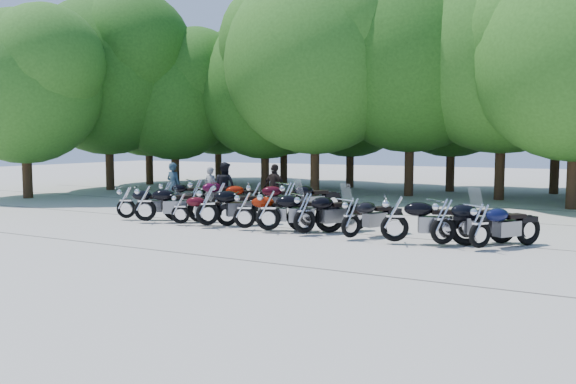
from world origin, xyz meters
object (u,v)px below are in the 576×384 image
at_px(motorcycle_3, 207,205).
at_px(motorcycle_6, 304,212).
at_px(motorcycle_1, 145,202).
at_px(rider_2, 275,188).
at_px(motorcycle_7, 351,216).
at_px(motorcycle_15, 289,198).
at_px(motorcycle_4, 245,209).
at_px(motorcycle_2, 180,207).
at_px(motorcycle_8, 395,217).
at_px(motorcycle_0, 126,201).
at_px(rider_1, 225,186).
at_px(motorcycle_14, 255,197).
at_px(motorcycle_11, 166,194).
at_px(motorcycle_10, 480,224).
at_px(rider_0, 174,185).
at_px(motorcycle_9, 443,220).
at_px(motorcycle_5, 268,209).
at_px(motorcycle_13, 220,197).
at_px(motorcycle_12, 197,194).
at_px(rider_3, 211,188).

distance_m(motorcycle_3, motorcycle_6, 3.23).
distance_m(motorcycle_1, rider_2, 4.98).
xyz_separation_m(motorcycle_3, motorcycle_7, (4.63, 0.01, -0.07)).
bearing_deg(motorcycle_15, motorcycle_4, 117.45).
bearing_deg(motorcycle_2, motorcycle_8, -113.64).
bearing_deg(motorcycle_0, motorcycle_4, -115.93).
bearing_deg(rider_1, motorcycle_14, 163.89).
height_order(motorcycle_8, motorcycle_11, motorcycle_8).
distance_m(motorcycle_10, rider_0, 12.49).
height_order(motorcycle_9, rider_1, rider_1).
relative_size(motorcycle_0, rider_0, 1.26).
bearing_deg(motorcycle_11, motorcycle_5, -175.66).
height_order(motorcycle_4, motorcycle_10, motorcycle_4).
bearing_deg(motorcycle_13, rider_0, 22.34).
xyz_separation_m(motorcycle_3, motorcycle_4, (1.27, 0.08, -0.07)).
bearing_deg(motorcycle_0, motorcycle_6, -115.86).
bearing_deg(motorcycle_13, motorcycle_8, -160.66).
bearing_deg(motorcycle_5, motorcycle_9, -116.64).
height_order(motorcycle_11, motorcycle_12, motorcycle_12).
bearing_deg(motorcycle_5, motorcycle_10, -117.54).
distance_m(motorcycle_6, motorcycle_10, 4.68).
bearing_deg(motorcycle_4, motorcycle_0, 66.60).
xyz_separation_m(motorcycle_12, motorcycle_13, (1.08, -0.08, -0.05)).
relative_size(motorcycle_7, motorcycle_14, 0.92).
bearing_deg(motorcycle_3, motorcycle_11, 5.65).
bearing_deg(motorcycle_6, motorcycle_1, 37.68).
relative_size(motorcycle_11, motorcycle_15, 0.86).
xyz_separation_m(motorcycle_3, motorcycle_10, (7.91, 0.05, -0.07)).
bearing_deg(motorcycle_2, rider_1, -9.83).
bearing_deg(motorcycle_10, motorcycle_15, 14.92).
bearing_deg(motorcycle_10, motorcycle_3, 37.12).
height_order(motorcycle_1, motorcycle_14, motorcycle_1).
height_order(motorcycle_15, rider_3, rider_3).
height_order(motorcycle_2, motorcycle_15, motorcycle_15).
height_order(motorcycle_0, motorcycle_2, motorcycle_0).
distance_m(motorcycle_2, rider_1, 4.00).
xyz_separation_m(motorcycle_0, motorcycle_4, (4.64, -0.03, 0.01)).
distance_m(motorcycle_2, motorcycle_7, 5.64).
xyz_separation_m(motorcycle_15, rider_1, (-3.34, 1.20, 0.20)).
distance_m(motorcycle_0, motorcycle_2, 2.37).
distance_m(motorcycle_0, motorcycle_5, 5.48).
xyz_separation_m(motorcycle_4, rider_2, (-1.27, 4.18, 0.25)).
height_order(motorcycle_13, rider_1, rider_1).
xyz_separation_m(motorcycle_7, rider_2, (-4.63, 4.25, 0.26)).
height_order(motorcycle_10, motorcycle_15, motorcycle_15).
height_order(motorcycle_1, motorcycle_6, motorcycle_1).
height_order(rider_0, rider_1, rider_1).
bearing_deg(rider_3, motorcycle_3, 125.12).
bearing_deg(motorcycle_2, motorcycle_3, -112.32).
xyz_separation_m(motorcycle_4, motorcycle_15, (0.13, 2.58, 0.07)).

